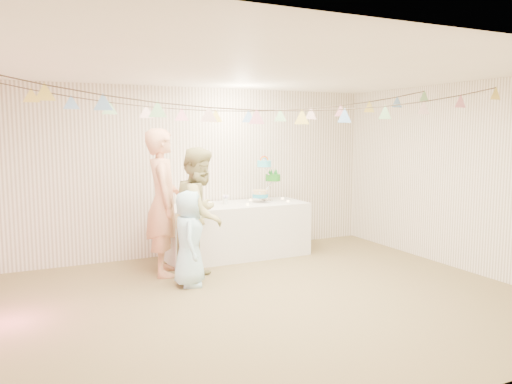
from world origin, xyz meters
name	(u,v)px	position (x,y,z in m)	size (l,w,h in m)	color
floor	(270,299)	(0.00, 0.00, 0.00)	(6.00, 6.00, 0.00)	brown
ceiling	(271,69)	(0.00, 0.00, 2.60)	(6.00, 6.00, 0.00)	white
back_wall	(198,171)	(0.00, 2.50, 1.30)	(6.00, 6.00, 0.00)	white
front_wall	(440,225)	(0.00, -2.50, 1.30)	(6.00, 6.00, 0.00)	white
right_wall	(464,177)	(3.00, 0.00, 1.30)	(5.00, 5.00, 0.00)	white
table	(236,230)	(0.44, 2.02, 0.41)	(2.18, 0.87, 0.82)	white
cake_stand	(266,185)	(0.99, 2.07, 1.09)	(0.60, 0.35, 0.67)	silver
cake_bottom	(259,201)	(0.84, 2.01, 0.84)	(0.31, 0.31, 0.15)	teal
cake_middle	(274,182)	(1.17, 2.16, 1.11)	(0.27, 0.27, 0.22)	#1C7A1A
cake_top_tier	(264,167)	(0.93, 2.04, 1.38)	(0.25, 0.25, 0.19)	#45C4DB
platter	(207,210)	(-0.06, 1.97, 0.76)	(0.33, 0.33, 0.02)	white
posy	(226,204)	(0.29, 2.07, 0.82)	(0.13, 0.13, 0.15)	white
person_adult_a	(163,202)	(-0.82, 1.54, 0.98)	(0.72, 0.47, 1.97)	#EAA27A
person_adult_b	(200,214)	(-0.45, 1.11, 0.86)	(0.84, 0.65, 1.73)	tan
person_child	(189,238)	(-0.67, 0.91, 0.60)	(0.59, 0.38, 1.20)	#B4E9FF
bunting_back	(232,98)	(0.00, 1.10, 2.35)	(5.60, 1.10, 0.40)	pink
bunting_front	(280,94)	(0.00, -0.20, 2.32)	(5.60, 0.90, 0.36)	#72A5E5
tealight_0	(189,208)	(-0.36, 1.87, 0.83)	(0.04, 0.04, 0.03)	#FFD88C
tealight_1	(210,203)	(0.09, 2.20, 0.83)	(0.04, 0.04, 0.03)	#FFD88C
tealight_2	(248,204)	(0.54, 1.80, 0.83)	(0.04, 0.04, 0.03)	#FFD88C
tealight_3	(250,200)	(0.79, 2.24, 0.83)	(0.04, 0.04, 0.03)	#FFD88C
tealight_4	(288,201)	(1.26, 1.84, 0.83)	(0.04, 0.04, 0.03)	#FFD88C
tealight_5	(283,198)	(1.34, 2.17, 0.83)	(0.04, 0.04, 0.03)	#FFD88C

